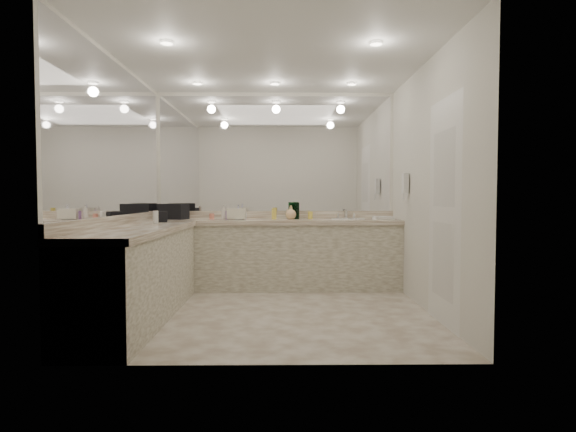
{
  "coord_description": "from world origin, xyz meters",
  "views": [
    {
      "loc": [
        0.1,
        -4.63,
        1.19
      ],
      "look_at": [
        0.16,
        0.4,
        0.98
      ],
      "focal_mm": 28.0,
      "sensor_mm": 36.0,
      "label": 1
    }
  ],
  "objects_px": {
    "cream_cosmetic_case": "(236,214)",
    "hand_towel": "(383,218)",
    "sink": "(348,220)",
    "soap_bottle_a": "(224,212)",
    "wall_phone": "(405,184)",
    "soap_bottle_c": "(291,212)",
    "soap_bottle_b": "(238,212)",
    "black_toiletry_bag": "(173,211)"
  },
  "relations": [
    {
      "from": "hand_towel",
      "to": "soap_bottle_a",
      "type": "height_order",
      "value": "soap_bottle_a"
    },
    {
      "from": "sink",
      "to": "soap_bottle_b",
      "type": "bearing_deg",
      "value": 179.72
    },
    {
      "from": "wall_phone",
      "to": "soap_bottle_b",
      "type": "height_order",
      "value": "wall_phone"
    },
    {
      "from": "soap_bottle_b",
      "to": "sink",
      "type": "bearing_deg",
      "value": -0.28
    },
    {
      "from": "cream_cosmetic_case",
      "to": "wall_phone",
      "type": "bearing_deg",
      "value": -8.74
    },
    {
      "from": "soap_bottle_a",
      "to": "soap_bottle_b",
      "type": "bearing_deg",
      "value": -22.29
    },
    {
      "from": "sink",
      "to": "soap_bottle_c",
      "type": "distance_m",
      "value": 0.75
    },
    {
      "from": "wall_phone",
      "to": "sink",
      "type": "bearing_deg",
      "value": 140.43
    },
    {
      "from": "soap_bottle_a",
      "to": "cream_cosmetic_case",
      "type": "bearing_deg",
      "value": -29.33
    },
    {
      "from": "sink",
      "to": "soap_bottle_c",
      "type": "height_order",
      "value": "soap_bottle_c"
    },
    {
      "from": "cream_cosmetic_case",
      "to": "soap_bottle_a",
      "type": "bearing_deg",
      "value": 155.29
    },
    {
      "from": "wall_phone",
      "to": "soap_bottle_c",
      "type": "height_order",
      "value": "wall_phone"
    },
    {
      "from": "black_toiletry_bag",
      "to": "soap_bottle_a",
      "type": "bearing_deg",
      "value": 3.67
    },
    {
      "from": "sink",
      "to": "black_toiletry_bag",
      "type": "height_order",
      "value": "black_toiletry_bag"
    },
    {
      "from": "hand_towel",
      "to": "soap_bottle_a",
      "type": "bearing_deg",
      "value": 176.91
    },
    {
      "from": "sink",
      "to": "soap_bottle_b",
      "type": "relative_size",
      "value": 2.28
    },
    {
      "from": "soap_bottle_b",
      "to": "soap_bottle_c",
      "type": "height_order",
      "value": "soap_bottle_b"
    },
    {
      "from": "sink",
      "to": "cream_cosmetic_case",
      "type": "xyz_separation_m",
      "value": [
        -1.45,
        -0.01,
        0.07
      ]
    },
    {
      "from": "cream_cosmetic_case",
      "to": "soap_bottle_c",
      "type": "relative_size",
      "value": 1.28
    },
    {
      "from": "cream_cosmetic_case",
      "to": "soap_bottle_a",
      "type": "height_order",
      "value": "soap_bottle_a"
    },
    {
      "from": "soap_bottle_c",
      "to": "cream_cosmetic_case",
      "type": "bearing_deg",
      "value": -177.26
    },
    {
      "from": "black_toiletry_bag",
      "to": "soap_bottle_b",
      "type": "distance_m",
      "value": 0.85
    },
    {
      "from": "soap_bottle_c",
      "to": "sink",
      "type": "bearing_deg",
      "value": -1.74
    },
    {
      "from": "black_toiletry_bag",
      "to": "hand_towel",
      "type": "xyz_separation_m",
      "value": [
        2.74,
        -0.07,
        -0.08
      ]
    },
    {
      "from": "cream_cosmetic_case",
      "to": "soap_bottle_a",
      "type": "relative_size",
      "value": 1.25
    },
    {
      "from": "wall_phone",
      "to": "soap_bottle_c",
      "type": "bearing_deg",
      "value": 158.86
    },
    {
      "from": "wall_phone",
      "to": "black_toiletry_bag",
      "type": "height_order",
      "value": "wall_phone"
    },
    {
      "from": "sink",
      "to": "wall_phone",
      "type": "relative_size",
      "value": 1.83
    },
    {
      "from": "sink",
      "to": "soap_bottle_a",
      "type": "distance_m",
      "value": 1.64
    },
    {
      "from": "cream_cosmetic_case",
      "to": "soap_bottle_c",
      "type": "bearing_deg",
      "value": 7.36
    },
    {
      "from": "hand_towel",
      "to": "black_toiletry_bag",
      "type": "bearing_deg",
      "value": 178.52
    },
    {
      "from": "soap_bottle_a",
      "to": "soap_bottle_c",
      "type": "relative_size",
      "value": 1.03
    },
    {
      "from": "cream_cosmetic_case",
      "to": "hand_towel",
      "type": "bearing_deg",
      "value": 4.24
    },
    {
      "from": "sink",
      "to": "soap_bottle_a",
      "type": "height_order",
      "value": "soap_bottle_a"
    },
    {
      "from": "hand_towel",
      "to": "cream_cosmetic_case",
      "type": "bearing_deg",
      "value": 179.62
    },
    {
      "from": "black_toiletry_bag",
      "to": "soap_bottle_b",
      "type": "relative_size",
      "value": 1.84
    },
    {
      "from": "hand_towel",
      "to": "soap_bottle_c",
      "type": "xyz_separation_m",
      "value": [
        -1.2,
        0.05,
        0.07
      ]
    },
    {
      "from": "wall_phone",
      "to": "soap_bottle_a",
      "type": "height_order",
      "value": "wall_phone"
    },
    {
      "from": "soap_bottle_a",
      "to": "soap_bottle_c",
      "type": "height_order",
      "value": "soap_bottle_a"
    },
    {
      "from": "wall_phone",
      "to": "soap_bottle_a",
      "type": "distance_m",
      "value": 2.34
    },
    {
      "from": "wall_phone",
      "to": "hand_towel",
      "type": "height_order",
      "value": "wall_phone"
    },
    {
      "from": "cream_cosmetic_case",
      "to": "soap_bottle_b",
      "type": "bearing_deg",
      "value": 43.99
    }
  ]
}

